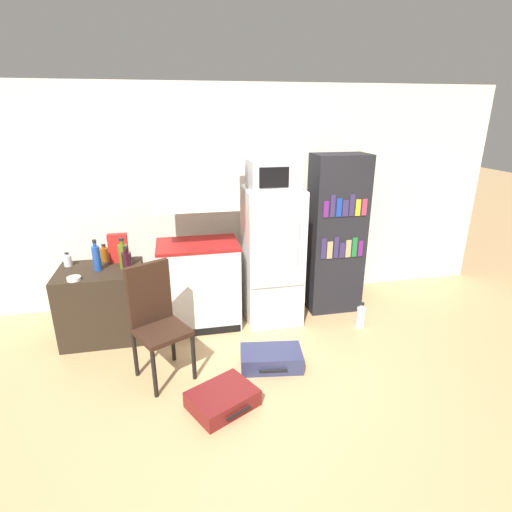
{
  "coord_description": "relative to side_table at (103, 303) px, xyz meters",
  "views": [
    {
      "loc": [
        -0.5,
        -2.59,
        2.2
      ],
      "look_at": [
        0.21,
        0.85,
        0.92
      ],
      "focal_mm": 28.0,
      "sensor_mm": 36.0,
      "label": 1
    }
  ],
  "objects": [
    {
      "name": "bottle_olive_oil",
      "position": [
        0.25,
        -0.01,
        0.49
      ],
      "size": [
        0.09,
        0.09,
        0.31
      ],
      "color": "#566619",
      "rests_on": "side_table"
    },
    {
      "name": "bottle_clear_short",
      "position": [
        -0.31,
        0.16,
        0.42
      ],
      "size": [
        0.08,
        0.08,
        0.14
      ],
      "color": "silver",
      "rests_on": "side_table"
    },
    {
      "name": "bookshelf",
      "position": [
        2.52,
        0.12,
        0.52
      ],
      "size": [
        0.59,
        0.39,
        1.78
      ],
      "color": "black",
      "rests_on": "ground_plane"
    },
    {
      "name": "cereal_box",
      "position": [
        0.18,
        0.18,
        0.51
      ],
      "size": [
        0.19,
        0.07,
        0.3
      ],
      "color": "red",
      "rests_on": "side_table"
    },
    {
      "name": "bottle_wine_dark",
      "position": [
        0.31,
        -0.24,
        0.49
      ],
      "size": [
        0.09,
        0.09,
        0.3
      ],
      "color": "black",
      "rests_on": "side_table"
    },
    {
      "name": "microwave",
      "position": [
        1.77,
        0.02,
        1.24
      ],
      "size": [
        0.5,
        0.44,
        0.29
      ],
      "color": "#B7B7BC",
      "rests_on": "refrigerator"
    },
    {
      "name": "kitchen_hutch",
      "position": [
        0.98,
        0.04,
        0.56
      ],
      "size": [
        0.83,
        0.55,
        1.99
      ],
      "color": "white",
      "rests_on": "ground_plane"
    },
    {
      "name": "water_bottle_front",
      "position": [
        2.65,
        -0.39,
        -0.24
      ],
      "size": [
        0.09,
        0.09,
        0.29
      ],
      "color": "silver",
      "rests_on": "ground_plane"
    },
    {
      "name": "suitcase_large_flat",
      "position": [
        1.54,
        -0.89,
        -0.29
      ],
      "size": [
        0.59,
        0.41,
        0.16
      ],
      "rotation": [
        0.0,
        0.0,
        -0.14
      ],
      "color": "navy",
      "rests_on": "ground_plane"
    },
    {
      "name": "bowl",
      "position": [
        -0.18,
        -0.24,
        0.38
      ],
      "size": [
        0.12,
        0.12,
        0.03
      ],
      "color": "silver",
      "rests_on": "side_table"
    },
    {
      "name": "wall_back",
      "position": [
        1.49,
        0.71,
        0.88
      ],
      "size": [
        6.4,
        0.1,
        2.49
      ],
      "color": "silver",
      "rests_on": "ground_plane"
    },
    {
      "name": "ground_plane",
      "position": [
        1.29,
        -1.29,
        -0.36
      ],
      "size": [
        24.0,
        24.0,
        0.0
      ],
      "primitive_type": "plane",
      "color": "tan"
    },
    {
      "name": "bottle_blue_soda",
      "position": [
        0.0,
        -0.02,
        0.5
      ],
      "size": [
        0.07,
        0.07,
        0.31
      ],
      "color": "#1E47A3",
      "rests_on": "side_table"
    },
    {
      "name": "bottle_amber_beer",
      "position": [
        0.03,
        0.24,
        0.44
      ],
      "size": [
        0.08,
        0.08,
        0.18
      ],
      "color": "brown",
      "rests_on": "side_table"
    },
    {
      "name": "refrigerator",
      "position": [
        1.77,
        0.02,
        0.37
      ],
      "size": [
        0.59,
        0.6,
        1.46
      ],
      "color": "silver",
      "rests_on": "ground_plane"
    },
    {
      "name": "chair",
      "position": [
        0.56,
        -0.76,
        0.22
      ],
      "size": [
        0.54,
        0.54,
        1.01
      ],
      "rotation": [
        0.0,
        0.0,
        0.49
      ],
      "color": "black",
      "rests_on": "ground_plane"
    },
    {
      "name": "suitcase_small_flat",
      "position": [
        1.04,
        -1.32,
        -0.3
      ],
      "size": [
        0.61,
        0.56,
        0.14
      ],
      "rotation": [
        0.0,
        0.0,
        0.49
      ],
      "color": "maroon",
      "rests_on": "ground_plane"
    },
    {
      "name": "side_table",
      "position": [
        0.0,
        0.0,
        0.0
      ],
      "size": [
        0.8,
        0.62,
        0.73
      ],
      "color": "#2D2319",
      "rests_on": "ground_plane"
    }
  ]
}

